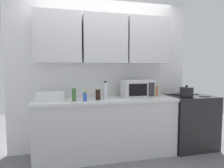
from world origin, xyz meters
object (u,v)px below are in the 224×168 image
kettle (186,92)px  bottle_spice_jar (156,91)px  bottle_green_oil (74,94)px  microwave (137,89)px  dish_rack (51,96)px  stove_range (189,121)px  bottle_blue_cleaner (85,96)px  bottle_clear_tall (105,91)px  bottle_soy_dark (98,94)px

kettle → bottle_spice_jar: kettle is taller
kettle → bottle_green_oil: bearing=178.9°
microwave → dish_rack: bearing=-179.1°
stove_range → kettle: (-0.17, -0.14, 0.54)m
bottle_blue_cleaner → bottle_spice_jar: bearing=12.9°
bottle_green_oil → bottle_clear_tall: size_ratio=0.76×
bottle_soy_dark → bottle_green_oil: 0.35m
bottle_green_oil → kettle: bearing=-1.1°
bottle_clear_tall → bottle_blue_cleaner: bearing=-163.7°
bottle_blue_cleaner → dish_rack: bearing=160.7°
microwave → bottle_blue_cleaner: (-0.85, -0.19, -0.07)m
dish_rack → bottle_clear_tall: bearing=-5.5°
kettle → microwave: 0.81m
bottle_green_oil → microwave: bearing=8.2°
microwave → bottle_blue_cleaner: microwave is taller
dish_rack → bottle_green_oil: 0.35m
stove_range → kettle: 0.58m
microwave → bottle_soy_dark: microwave is taller
dish_rack → stove_range: bearing=-0.5°
bottle_spice_jar → dish_rack: bearing=-176.2°
bottle_green_oil → bottle_blue_cleaner: size_ratio=1.36×
stove_range → bottle_soy_dark: 1.70m
bottle_spice_jar → microwave: bearing=-166.1°
kettle → bottle_spice_jar: (-0.41, 0.27, -0.00)m
microwave → bottle_soy_dark: (-0.65, -0.11, -0.06)m
kettle → bottle_blue_cleaner: size_ratio=1.40×
dish_rack → bottle_blue_cleaner: bearing=-19.3°
bottle_soy_dark → bottle_blue_cleaner: size_ratio=1.13×
microwave → stove_range: bearing=-2.4°
bottle_spice_jar → bottle_blue_cleaner: bottle_spice_jar is taller
kettle → bottle_green_oil: 1.79m
bottle_spice_jar → kettle: bearing=-33.7°
stove_range → bottle_green_oil: 2.04m
kettle → bottle_soy_dark: (-1.44, 0.07, -0.01)m
bottle_clear_tall → bottle_blue_cleaner: (-0.31, -0.09, -0.06)m
bottle_soy_dark → bottle_green_oil: (-0.35, -0.04, 0.02)m
microwave → bottle_spice_jar: (0.38, 0.09, -0.05)m
stove_range → bottle_spice_jar: bottle_spice_jar is taller
bottle_blue_cleaner → kettle: bearing=0.3°
stove_range → microwave: 1.13m
bottle_soy_dark → stove_range: bearing=2.4°
stove_range → bottle_soy_dark: bottle_soy_dark is taller
microwave → bottle_blue_cleaner: 0.88m
dish_rack → bottle_blue_cleaner: (0.48, -0.17, 0.01)m
bottle_clear_tall → bottle_spice_jar: 0.94m
dish_rack → bottle_spice_jar: (1.71, 0.11, 0.03)m
kettle → bottle_green_oil: bottle_green_oil is taller
bottle_soy_dark → bottle_clear_tall: size_ratio=0.63×
dish_rack → bottle_spice_jar: size_ratio=2.04×
bottle_green_oil → bottle_spice_jar: bearing=9.7°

